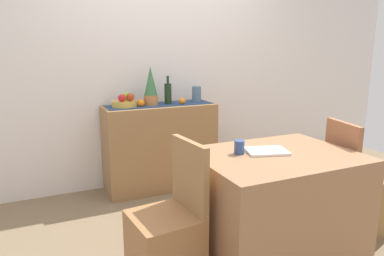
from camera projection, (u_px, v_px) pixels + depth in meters
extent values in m
cube|color=#7C684C|center=(208.00, 223.00, 3.03)|extent=(6.40, 6.40, 0.02)
cube|color=silver|center=(159.00, 58.00, 3.78)|extent=(6.40, 0.06, 2.70)
cube|color=olive|center=(160.00, 147.00, 3.71)|extent=(1.14, 0.42, 0.89)
cube|color=navy|center=(159.00, 105.00, 3.61)|extent=(1.07, 0.32, 0.01)
cylinder|color=gold|center=(124.00, 104.00, 3.46)|extent=(0.24, 0.24, 0.06)
sphere|color=#93B12D|center=(127.00, 96.00, 3.52)|extent=(0.07, 0.07, 0.07)
sphere|color=red|center=(122.00, 98.00, 3.39)|extent=(0.07, 0.07, 0.07)
sphere|color=#A73A18|center=(130.00, 97.00, 3.43)|extent=(0.08, 0.08, 0.08)
cylinder|color=#1A311A|center=(168.00, 94.00, 3.63)|extent=(0.07, 0.07, 0.21)
cylinder|color=#1A311A|center=(168.00, 80.00, 3.59)|extent=(0.03, 0.03, 0.08)
cylinder|color=slate|center=(197.00, 94.00, 3.76)|extent=(0.10, 0.10, 0.17)
cylinder|color=#B87640|center=(151.00, 100.00, 3.57)|extent=(0.14, 0.14, 0.10)
cone|color=#3B7144|center=(151.00, 81.00, 3.52)|extent=(0.13, 0.13, 0.28)
sphere|color=orange|center=(182.00, 101.00, 3.64)|extent=(0.07, 0.07, 0.07)
sphere|color=orange|center=(141.00, 103.00, 3.48)|extent=(0.07, 0.07, 0.07)
cube|color=#9C6E4A|center=(274.00, 204.00, 2.53)|extent=(1.10, 0.84, 0.74)
cube|color=white|center=(267.00, 151.00, 2.48)|extent=(0.33, 0.28, 0.02)
cylinder|color=#2F4B89|center=(240.00, 147.00, 2.44)|extent=(0.07, 0.07, 0.09)
cube|color=#9F6C41|center=(165.00, 248.00, 2.23)|extent=(0.44, 0.44, 0.45)
cube|color=#9C7245|center=(190.00, 176.00, 2.22)|extent=(0.08, 0.40, 0.45)
cube|color=olive|center=(356.00, 202.00, 2.90)|extent=(0.47, 0.47, 0.45)
cube|color=#9E6442|center=(342.00, 150.00, 2.76)|extent=(0.12, 0.40, 0.45)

